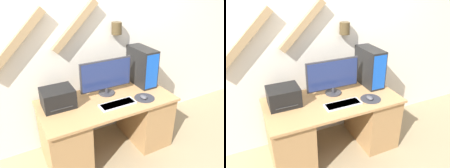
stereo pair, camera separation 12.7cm
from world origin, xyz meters
TOP-DOWN VIEW (x-y plane):
  - ground_plane at (0.00, 0.00)m, footprint 12.00×12.00m
  - wall_back at (-0.01, 0.82)m, footprint 6.40×0.17m
  - desk at (0.00, 0.38)m, footprint 1.55×0.77m
  - monitor at (0.07, 0.52)m, footprint 0.65×0.20m
  - keyboard at (0.05, 0.23)m, footprint 0.42×0.15m
  - mousepad at (0.41, 0.21)m, footprint 0.24×0.24m
  - mouse at (0.39, 0.20)m, footprint 0.06×0.10m
  - computer_tower at (0.60, 0.57)m, footprint 0.20×0.45m
  - printer at (-0.53, 0.50)m, footprint 0.34×0.29m

SIDE VIEW (x-z plane):
  - ground_plane at x=0.00m, z-range 0.00..0.00m
  - desk at x=0.00m, z-range 0.01..0.73m
  - mousepad at x=0.41m, z-range 0.72..0.72m
  - keyboard at x=0.05m, z-range 0.72..0.74m
  - mouse at x=0.39m, z-range 0.72..0.76m
  - printer at x=-0.53m, z-range 0.72..0.93m
  - monitor at x=0.07m, z-range 0.73..1.16m
  - computer_tower at x=0.60m, z-range 0.72..1.20m
  - wall_back at x=-0.01m, z-range 0.01..2.71m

